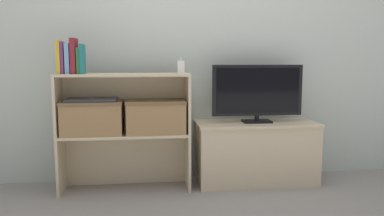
{
  "coord_description": "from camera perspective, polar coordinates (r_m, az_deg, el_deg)",
  "views": [
    {
      "loc": [
        -0.33,
        -2.63,
        0.97
      ],
      "look_at": [
        0.0,
        0.14,
        0.61
      ],
      "focal_mm": 35.0,
      "sensor_mm": 36.0,
      "label": 1
    }
  ],
  "objects": [
    {
      "name": "bookshelf_upper_tier",
      "position": [
        2.85,
        -10.22,
        2.02
      ],
      "size": [
        0.96,
        0.29,
        0.44
      ],
      "color": "#CCB793",
      "rests_on": "bookshelf_lower_tier"
    },
    {
      "name": "book_maroon",
      "position": [
        2.78,
        -17.51,
        7.55
      ],
      "size": [
        0.04,
        0.15,
        0.25
      ],
      "color": "maroon",
      "rests_on": "bookshelf_upper_tier"
    },
    {
      "name": "tv",
      "position": [
        2.95,
        9.93,
        2.46
      ],
      "size": [
        0.71,
        0.14,
        0.45
      ],
      "color": "black",
      "rests_on": "tv_stand"
    },
    {
      "name": "laptop",
      "position": [
        2.8,
        -14.99,
        1.24
      ],
      "size": [
        0.36,
        0.22,
        0.02
      ],
      "color": "#2D2D33",
      "rests_on": "storage_basket_left"
    },
    {
      "name": "book_plum",
      "position": [
        2.8,
        -18.97,
        7.18
      ],
      "size": [
        0.02,
        0.13,
        0.22
      ],
      "color": "#6B2D66",
      "rests_on": "bookshelf_upper_tier"
    },
    {
      "name": "bookshelf_lower_tier",
      "position": [
        2.92,
        -10.02,
        -6.55
      ],
      "size": [
        0.96,
        0.29,
        0.43
      ],
      "color": "#CCB793",
      "rests_on": "ground_plane"
    },
    {
      "name": "storage_basket_left",
      "position": [
        2.82,
        -14.91,
        -1.22
      ],
      "size": [
        0.44,
        0.25,
        0.24
      ],
      "color": "#937047",
      "rests_on": "bookshelf_lower_tier"
    },
    {
      "name": "ground_plane",
      "position": [
        2.83,
        0.35,
        -12.78
      ],
      "size": [
        16.0,
        16.0,
        0.0
      ],
      "primitive_type": "plane",
      "color": "gray"
    },
    {
      "name": "book_teal",
      "position": [
        2.77,
        -16.33,
        7.17
      ],
      "size": [
        0.02,
        0.16,
        0.21
      ],
      "color": "#1E7075",
      "rests_on": "bookshelf_upper_tier"
    },
    {
      "name": "tv_stand",
      "position": [
        3.03,
        9.72,
        -6.67
      ],
      "size": [
        0.95,
        0.39,
        0.49
      ],
      "color": "#CCB793",
      "rests_on": "ground_plane"
    },
    {
      "name": "book_forest",
      "position": [
        2.77,
        -16.78,
        6.88
      ],
      "size": [
        0.02,
        0.14,
        0.18
      ],
      "color": "#286638",
      "rests_on": "bookshelf_upper_tier"
    },
    {
      "name": "baby_monitor",
      "position": [
        2.79,
        -1.7,
        6.3
      ],
      "size": [
        0.05,
        0.04,
        0.12
      ],
      "color": "white",
      "rests_on": "bookshelf_upper_tier"
    },
    {
      "name": "wall_back",
      "position": [
        3.06,
        -0.6,
        11.62
      ],
      "size": [
        10.0,
        0.05,
        2.4
      ],
      "color": "#B2BCB2",
      "rests_on": "ground_plane"
    },
    {
      "name": "book_skyblue",
      "position": [
        2.79,
        -18.31,
        7.15
      ],
      "size": [
        0.03,
        0.13,
        0.21
      ],
      "color": "#709ECC",
      "rests_on": "bookshelf_upper_tier"
    },
    {
      "name": "storage_basket_right",
      "position": [
        2.79,
        -5.52,
        -1.09
      ],
      "size": [
        0.44,
        0.25,
        0.24
      ],
      "color": "#937047",
      "rests_on": "bookshelf_lower_tier"
    },
    {
      "name": "book_mustard",
      "position": [
        2.8,
        -19.49,
        7.29
      ],
      "size": [
        0.03,
        0.14,
        0.23
      ],
      "color": "gold",
      "rests_on": "bookshelf_upper_tier"
    }
  ]
}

